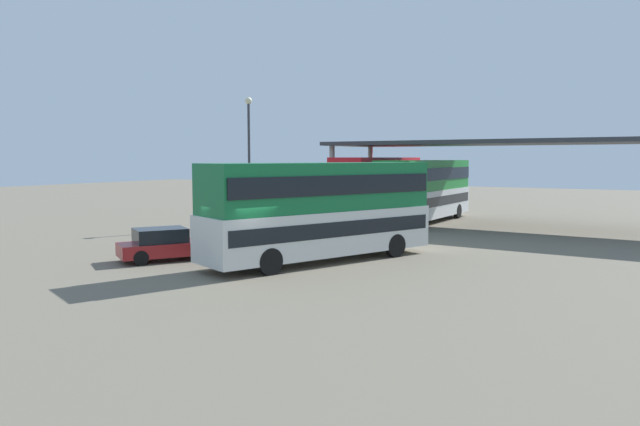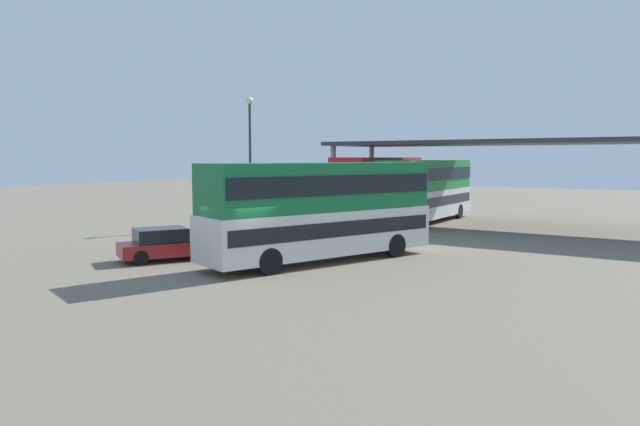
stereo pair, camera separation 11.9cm
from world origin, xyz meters
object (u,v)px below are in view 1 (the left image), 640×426
object	(u,v)px
parked_hatchback	(164,244)
double_decker_near_canopy	(378,185)
double_decker_mid_row	(425,188)
lamppost_tall	(249,145)
double_decker_main	(320,208)

from	to	relation	value
parked_hatchback	double_decker_near_canopy	size ratio (longest dim) A/B	0.37
double_decker_mid_row	lamppost_tall	bearing A→B (deg)	131.55
double_decker_mid_row	double_decker_near_canopy	bearing A→B (deg)	74.09
parked_hatchback	lamppost_tall	world-z (taller)	lamppost_tall
lamppost_tall	double_decker_main	bearing A→B (deg)	-41.56
double_decker_near_canopy	lamppost_tall	size ratio (longest dim) A/B	1.36
double_decker_main	double_decker_mid_row	world-z (taller)	double_decker_mid_row
parked_hatchback	lamppost_tall	xyz separation A→B (m)	(-4.43, 12.05, 4.34)
parked_hatchback	double_decker_mid_row	distance (m)	20.00
double_decker_main	parked_hatchback	xyz separation A→B (m)	(-5.78, -2.99, -1.55)
double_decker_near_canopy	parked_hatchback	bearing A→B (deg)	178.65
parked_hatchback	lamppost_tall	bearing A→B (deg)	52.71
double_decker_mid_row	lamppost_tall	distance (m)	11.89
double_decker_mid_row	lamppost_tall	xyz separation A→B (m)	(-8.89, -7.39, 2.77)
double_decker_main	double_decker_near_canopy	xyz separation A→B (m)	(-5.29, 17.72, 0.12)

